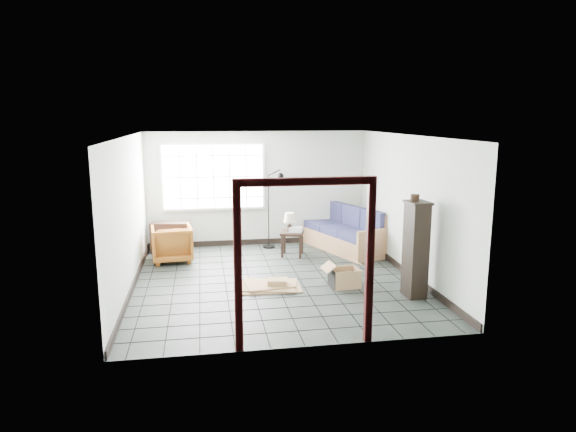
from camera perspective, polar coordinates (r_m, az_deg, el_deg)
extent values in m
plane|color=black|center=(9.38, -1.43, -7.18)|extent=(5.50, 5.50, 0.00)
cube|color=#B9C1B9|center=(11.75, -3.37, 3.05)|extent=(5.00, 0.02, 2.60)
cube|color=#B9C1B9|center=(6.41, 2.02, -3.75)|extent=(5.00, 0.02, 2.60)
cube|color=#B9C1B9|center=(9.06, -17.33, 0.14)|extent=(0.02, 5.50, 2.60)
cube|color=#B9C1B9|center=(9.72, 13.27, 1.08)|extent=(0.02, 5.50, 2.60)
cube|color=white|center=(8.91, -1.51, 8.89)|extent=(5.00, 5.50, 0.02)
cube|color=black|center=(11.97, -3.30, -2.85)|extent=(4.95, 0.03, 0.12)
cube|color=black|center=(9.36, -16.77, -7.33)|extent=(0.03, 5.45, 0.12)
cube|color=black|center=(10.00, 12.85, -5.94)|extent=(0.03, 5.45, 0.12)
cube|color=silver|center=(11.61, -8.30, 4.34)|extent=(2.32, 0.06, 1.52)
cube|color=white|center=(11.57, -8.29, 4.32)|extent=(2.20, 0.02, 1.40)
cube|color=#380C0D|center=(6.42, -5.59, -6.11)|extent=(0.10, 0.08, 2.10)
cube|color=#380C0D|center=(6.74, 9.04, -5.35)|extent=(0.10, 0.08, 2.10)
cube|color=#380C0D|center=(6.30, 1.98, 3.86)|extent=(1.80, 0.08, 0.10)
cube|color=#9B6A46|center=(11.50, 6.07, -2.83)|extent=(1.49, 2.21, 0.37)
cube|color=#9B6A46|center=(10.66, 9.44, -3.25)|extent=(0.79, 0.35, 0.66)
cube|color=#9B6A46|center=(12.32, 3.18, -1.16)|extent=(0.79, 0.35, 0.66)
cube|color=#9B6A46|center=(11.64, 7.58, -0.78)|extent=(0.80, 1.96, 0.72)
cube|color=#171C39|center=(10.90, 8.11, -2.21)|extent=(0.92, 0.88, 0.16)
cube|color=#171C39|center=(11.03, 9.37, -0.78)|extent=(0.37, 0.67, 0.53)
cube|color=#171C39|center=(11.43, 6.01, -1.54)|extent=(0.92, 0.88, 0.16)
cube|color=#171C39|center=(11.56, 7.24, -0.18)|extent=(0.37, 0.67, 0.53)
cube|color=#171C39|center=(11.97, 4.11, -0.93)|extent=(0.92, 0.88, 0.16)
cube|color=#171C39|center=(12.09, 5.29, 0.36)|extent=(0.37, 0.67, 0.53)
imported|color=maroon|center=(10.74, -12.77, -2.83)|extent=(0.87, 0.82, 0.81)
cube|color=black|center=(10.89, 0.48, -1.89)|extent=(0.59, 0.59, 0.06)
cube|color=black|center=(10.79, -0.65, -3.42)|extent=(0.06, 0.06, 0.48)
cube|color=black|center=(10.74, 1.36, -3.48)|extent=(0.06, 0.06, 0.48)
cube|color=black|center=(11.15, -0.38, -2.93)|extent=(0.06, 0.06, 0.48)
cube|color=black|center=(11.11, 1.56, -2.99)|extent=(0.06, 0.06, 0.48)
cylinder|color=black|center=(10.89, 0.18, -1.35)|extent=(0.13, 0.13, 0.14)
cylinder|color=black|center=(10.86, 0.18, -0.73)|extent=(0.03, 0.03, 0.10)
cone|color=beige|center=(10.84, 0.18, -0.16)|extent=(0.33, 0.33, 0.20)
cube|color=silver|center=(10.85, 0.89, -1.52)|extent=(0.33, 0.30, 0.10)
cylinder|color=black|center=(10.87, 0.18, -1.49)|extent=(0.04, 0.06, 0.06)
cylinder|color=black|center=(11.68, -2.15, -3.41)|extent=(0.29, 0.29, 0.03)
cylinder|color=black|center=(11.51, -2.18, 0.58)|extent=(0.03, 0.03, 1.64)
cylinder|color=black|center=(11.35, -1.53, 4.85)|extent=(0.28, 0.05, 0.15)
sphere|color=black|center=(11.34, -0.84, 4.46)|extent=(0.16, 0.16, 0.15)
cube|color=black|center=(11.54, -12.91, -2.28)|extent=(0.88, 0.44, 0.65)
cube|color=black|center=(11.54, -12.91, -2.24)|extent=(0.82, 0.38, 0.03)
cube|color=black|center=(8.63, 14.00, -3.70)|extent=(0.32, 0.41, 1.57)
cube|color=black|center=(8.47, 14.25, 1.46)|extent=(0.36, 0.45, 0.04)
cylinder|color=black|center=(8.49, 13.93, 1.99)|extent=(0.16, 0.16, 0.11)
cube|color=olive|center=(9.13, 6.27, -7.72)|extent=(0.51, 0.42, 0.02)
cube|color=black|center=(9.00, 4.88, -6.95)|extent=(0.05, 0.38, 0.32)
cube|color=olive|center=(9.16, 7.68, -6.68)|extent=(0.05, 0.38, 0.32)
cube|color=olive|center=(8.91, 6.73, -7.17)|extent=(0.47, 0.06, 0.32)
cube|color=olive|center=(9.25, 5.87, -6.47)|extent=(0.47, 0.06, 0.32)
cube|color=olive|center=(8.91, 4.50, -5.66)|extent=(0.21, 0.39, 0.13)
cube|color=olive|center=(9.13, 8.10, -5.34)|extent=(0.21, 0.39, 0.13)
cube|color=olive|center=(9.03, -2.11, -7.84)|extent=(1.10, 0.80, 0.02)
cube|color=olive|center=(9.03, -2.11, -7.71)|extent=(1.07, 0.89, 0.02)
cube|color=olive|center=(9.02, -2.11, -7.57)|extent=(0.87, 0.67, 0.02)
cube|color=olive|center=(8.97, -1.24, -7.31)|extent=(0.36, 0.31, 0.09)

